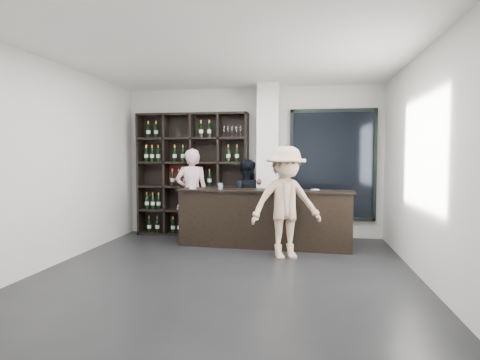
% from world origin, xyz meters
% --- Properties ---
extents(floor, '(5.00, 5.50, 0.01)m').
position_xyz_m(floor, '(0.00, 0.00, -0.01)').
color(floor, black).
rests_on(floor, ground).
extents(wine_shelf, '(2.20, 0.35, 2.40)m').
position_xyz_m(wine_shelf, '(-1.15, 2.57, 1.20)').
color(wine_shelf, black).
rests_on(wine_shelf, floor).
extents(structural_column, '(0.40, 0.40, 2.90)m').
position_xyz_m(structural_column, '(0.35, 2.47, 1.45)').
color(structural_column, silver).
rests_on(structural_column, floor).
extents(glass_panel, '(1.60, 0.08, 2.10)m').
position_xyz_m(glass_panel, '(1.55, 2.69, 1.40)').
color(glass_panel, black).
rests_on(glass_panel, floor).
extents(tasting_counter, '(3.00, 0.63, 0.99)m').
position_xyz_m(tasting_counter, '(0.35, 1.75, 0.50)').
color(tasting_counter, black).
rests_on(tasting_counter, floor).
extents(taster_pink, '(0.70, 0.54, 1.70)m').
position_xyz_m(taster_pink, '(-1.10, 2.32, 0.85)').
color(taster_pink, '#F4BAC5').
rests_on(taster_pink, floor).
extents(taster_black, '(0.75, 0.59, 1.50)m').
position_xyz_m(taster_black, '(-0.07, 2.40, 0.75)').
color(taster_black, black).
rests_on(taster_black, floor).
extents(customer, '(1.26, 1.01, 1.71)m').
position_xyz_m(customer, '(0.75, 1.05, 0.86)').
color(customer, tan).
rests_on(customer, floor).
extents(wine_glass, '(0.11, 0.11, 0.21)m').
position_xyz_m(wine_glass, '(0.26, 1.71, 1.09)').
color(wine_glass, white).
rests_on(wine_glass, tasting_counter).
extents(spit_cup, '(0.10, 0.10, 0.11)m').
position_xyz_m(spit_cup, '(-0.40, 1.67, 1.04)').
color(spit_cup, silver).
rests_on(spit_cup, tasting_counter).
extents(napkin_stack, '(0.14, 0.14, 0.02)m').
position_xyz_m(napkin_stack, '(1.20, 1.79, 1.00)').
color(napkin_stack, white).
rests_on(napkin_stack, tasting_counter).
extents(card_stand, '(0.11, 0.07, 0.16)m').
position_xyz_m(card_stand, '(-0.90, 1.69, 1.07)').
color(card_stand, white).
rests_on(card_stand, tasting_counter).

